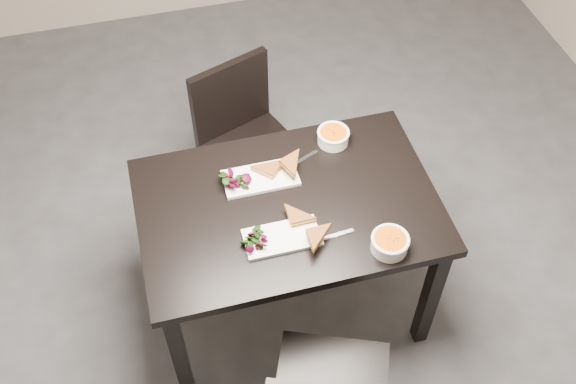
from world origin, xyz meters
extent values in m
plane|color=#47474C|center=(0.00, 0.00, 0.00)|extent=(5.00, 5.00, 0.00)
cube|color=black|center=(0.21, -0.01, 0.73)|extent=(1.20, 0.80, 0.04)
cube|color=black|center=(-0.33, -0.35, 0.35)|extent=(0.06, 0.06, 0.71)
cube|color=black|center=(0.75, -0.35, 0.35)|extent=(0.06, 0.06, 0.71)
cube|color=black|center=(-0.33, 0.33, 0.35)|extent=(0.06, 0.06, 0.71)
cube|color=black|center=(0.75, 0.33, 0.35)|extent=(0.06, 0.06, 0.71)
cube|color=black|center=(0.10, -0.44, 0.21)|extent=(0.05, 0.05, 0.41)
cube|color=black|center=(0.43, -0.57, 0.21)|extent=(0.05, 0.05, 0.41)
cube|color=black|center=(0.19, 0.60, 0.43)|extent=(0.54, 0.54, 0.04)
cube|color=black|center=(0.09, 0.37, 0.21)|extent=(0.05, 0.05, 0.41)
cube|color=black|center=(0.43, 0.49, 0.21)|extent=(0.05, 0.05, 0.41)
cube|color=black|center=(-0.04, 0.70, 0.21)|extent=(0.05, 0.05, 0.41)
cube|color=black|center=(0.30, 0.83, 0.21)|extent=(0.05, 0.05, 0.41)
cube|color=black|center=(0.13, 0.78, 0.65)|extent=(0.41, 0.19, 0.40)
cube|color=white|center=(0.14, -0.18, 0.76)|extent=(0.29, 0.15, 0.01)
cylinder|color=white|center=(0.52, -0.32, 0.78)|extent=(0.14, 0.14, 0.05)
cylinder|color=orange|center=(0.52, -0.32, 0.80)|extent=(0.12, 0.12, 0.02)
torus|color=white|center=(0.52, -0.32, 0.81)|extent=(0.15, 0.15, 0.01)
cube|color=silver|center=(0.33, -0.21, 0.75)|extent=(0.18, 0.03, 0.00)
cube|color=white|center=(0.13, 0.14, 0.76)|extent=(0.31, 0.15, 0.02)
cylinder|color=white|center=(0.48, 0.27, 0.78)|extent=(0.13, 0.13, 0.05)
cylinder|color=orange|center=(0.48, 0.27, 0.80)|extent=(0.12, 0.12, 0.02)
torus|color=white|center=(0.48, 0.27, 0.81)|extent=(0.14, 0.14, 0.01)
cube|color=silver|center=(0.32, 0.20, 0.75)|extent=(0.17, 0.09, 0.00)
camera|label=1|loc=(-0.22, -1.63, 2.82)|focal=41.43mm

